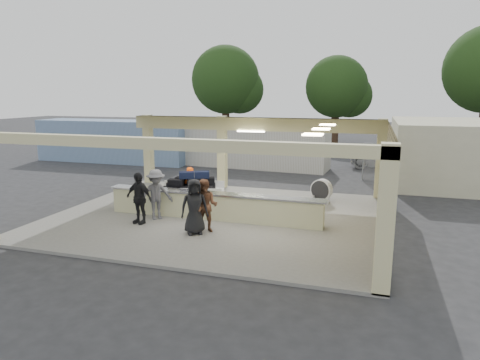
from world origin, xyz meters
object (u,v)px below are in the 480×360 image
(passenger_c, at_px, (156,194))
(container_white, at_px, (239,147))
(luggage_cart, at_px, (191,188))
(car_white_a, at_px, (399,157))
(drum_fan, at_px, (322,190))
(car_dark, at_px, (407,153))
(baggage_counter, at_px, (213,206))
(passenger_b, at_px, (139,198))
(passenger_a, at_px, (205,206))
(baggage_handler, at_px, (189,187))
(container_blue, at_px, (115,141))
(passenger_d, at_px, (194,207))

(passenger_c, height_order, container_white, container_white)
(luggage_cart, distance_m, car_white_a, 14.88)
(drum_fan, bearing_deg, car_dark, 91.41)
(passenger_c, bearing_deg, container_white, 50.00)
(baggage_counter, distance_m, container_white, 12.21)
(passenger_b, bearing_deg, drum_fan, 51.30)
(passenger_c, height_order, car_white_a, passenger_c)
(passenger_a, relative_size, car_dark, 0.39)
(baggage_handler, relative_size, passenger_b, 0.87)
(passenger_a, bearing_deg, car_dark, 64.16)
(car_white_a, bearing_deg, drum_fan, 178.27)
(passenger_c, relative_size, container_blue, 0.17)
(luggage_cart, xyz_separation_m, baggage_handler, (-0.18, 0.21, 0.01))
(luggage_cart, relative_size, passenger_c, 1.54)
(baggage_handler, distance_m, passenger_b, 2.81)
(car_dark, height_order, container_blue, container_blue)
(baggage_handler, xyz_separation_m, passenger_d, (1.61, -3.19, 0.11))
(car_white_a, bearing_deg, car_dark, 2.97)
(drum_fan, xyz_separation_m, passenger_b, (-5.78, -4.85, 0.38))
(car_white_a, distance_m, container_white, 9.89)
(passenger_a, bearing_deg, passenger_b, 172.93)
(baggage_counter, distance_m, passenger_a, 1.55)
(drum_fan, xyz_separation_m, passenger_c, (-5.45, -4.20, 0.38))
(passenger_c, bearing_deg, drum_fan, -5.92)
(baggage_counter, distance_m, container_blue, 16.15)
(car_dark, distance_m, container_white, 11.08)
(drum_fan, height_order, container_white, container_white)
(passenger_b, height_order, passenger_c, passenger_c)
(passenger_b, bearing_deg, car_white_a, 69.15)
(passenger_d, height_order, container_blue, container_blue)
(passenger_a, height_order, passenger_d, passenger_d)
(drum_fan, xyz_separation_m, container_white, (-6.23, 8.31, 0.60))
(passenger_b, height_order, passenger_d, passenger_b)
(passenger_c, xyz_separation_m, container_blue, (-9.55, 11.94, 0.38))
(passenger_c, xyz_separation_m, container_white, (-0.78, 12.52, 0.21))
(car_dark, bearing_deg, passenger_a, 171.13)
(baggage_handler, height_order, container_white, container_white)
(baggage_counter, distance_m, car_white_a, 15.22)
(passenger_a, relative_size, passenger_c, 0.96)
(luggage_cart, height_order, container_white, container_white)
(drum_fan, xyz_separation_m, passenger_a, (-3.21, -5.04, 0.35))
(baggage_counter, bearing_deg, luggage_cart, 138.65)
(car_dark, relative_size, container_white, 0.40)
(baggage_handler, xyz_separation_m, container_white, (-1.16, 10.45, 0.33))
(container_white, bearing_deg, passenger_a, -72.62)
(baggage_handler, bearing_deg, drum_fan, 116.43)
(passenger_d, distance_m, container_white, 13.92)
(passenger_c, distance_m, car_dark, 19.02)
(container_white, xyz_separation_m, container_blue, (-8.77, -0.57, 0.17))
(drum_fan, bearing_deg, car_white_a, 90.55)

